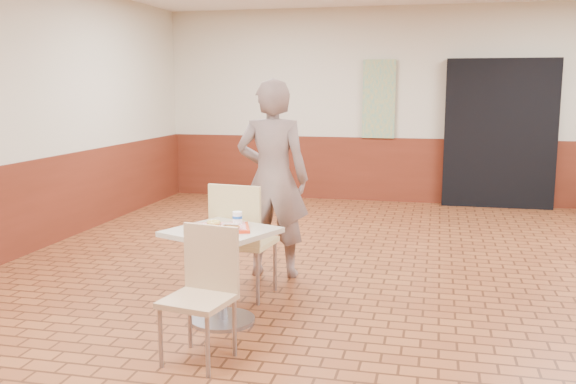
% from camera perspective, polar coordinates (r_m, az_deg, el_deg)
% --- Properties ---
extents(room_shell, '(8.01, 10.01, 3.01)m').
position_cam_1_polar(room_shell, '(5.12, 9.67, 5.94)').
color(room_shell, brown).
rests_on(room_shell, ground).
extents(wainscot_band, '(8.00, 10.00, 1.00)m').
position_cam_1_polar(wainscot_band, '(5.27, 9.37, -4.98)').
color(wainscot_band, '#541E10').
rests_on(wainscot_band, ground).
extents(corridor_doorway, '(1.60, 0.22, 2.20)m').
position_cam_1_polar(corridor_doorway, '(10.04, 18.30, 4.94)').
color(corridor_doorway, black).
rests_on(corridor_doorway, ground).
extents(promo_poster, '(0.50, 0.03, 1.20)m').
position_cam_1_polar(promo_poster, '(10.08, 8.08, 8.18)').
color(promo_poster, gray).
rests_on(promo_poster, wainscot_band).
extents(main_table, '(0.69, 0.69, 0.73)m').
position_cam_1_polar(main_table, '(4.92, -5.91, -6.04)').
color(main_table, '#B7AE93').
rests_on(main_table, ground).
extents(chair_main_front, '(0.48, 0.48, 0.88)m').
position_cam_1_polar(chair_main_front, '(4.30, -7.54, -8.31)').
color(chair_main_front, tan).
rests_on(chair_main_front, ground).
extents(chair_main_back, '(0.51, 0.51, 1.00)m').
position_cam_1_polar(chair_main_back, '(5.44, -4.20, -3.81)').
color(chair_main_back, '#D3C17E').
rests_on(chair_main_back, ground).
extents(customer, '(0.71, 0.49, 1.87)m').
position_cam_1_polar(customer, '(6.04, -1.36, 1.18)').
color(customer, '#74605A').
rests_on(customer, ground).
extents(serving_tray, '(0.42, 0.32, 0.03)m').
position_cam_1_polar(serving_tray, '(4.86, -5.96, -3.19)').
color(serving_tray, red).
rests_on(serving_tray, main_table).
extents(ring_donut, '(0.12, 0.12, 0.03)m').
position_cam_1_polar(ring_donut, '(4.91, -6.63, -2.73)').
color(ring_donut, gold).
rests_on(ring_donut, serving_tray).
extents(long_john_donut, '(0.15, 0.07, 0.04)m').
position_cam_1_polar(long_john_donut, '(4.75, -5.12, -3.07)').
color(long_john_donut, gold).
rests_on(long_john_donut, serving_tray).
extents(paper_cup, '(0.08, 0.08, 0.09)m').
position_cam_1_polar(paper_cup, '(4.93, -4.52, -2.28)').
color(paper_cup, white).
rests_on(paper_cup, serving_tray).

